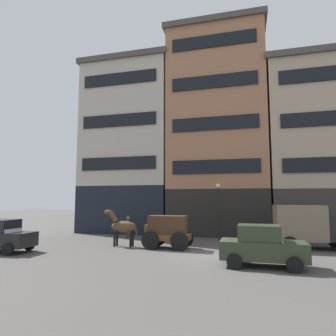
{
  "coord_description": "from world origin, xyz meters",
  "views": [
    {
      "loc": [
        1.91,
        -16.02,
        2.98
      ],
      "look_at": [
        -2.84,
        1.98,
        4.96
      ],
      "focal_mm": 31.46,
      "sensor_mm": 36.0,
      "label": 1
    }
  ],
  "objects_px": {
    "sedan_dark": "(1,236)",
    "streetlamp_curbside": "(218,204)",
    "delivery_truck_near": "(310,225)",
    "pedestrian_officer": "(128,226)",
    "draft_horse": "(122,226)",
    "cargo_wagon": "(167,229)",
    "sedan_light": "(262,246)"
  },
  "relations": [
    {
      "from": "cargo_wagon",
      "to": "sedan_light",
      "type": "distance_m",
      "value": 6.48
    },
    {
      "from": "cargo_wagon",
      "to": "sedan_light",
      "type": "xyz_separation_m",
      "value": [
        5.36,
        -3.63,
        -0.23
      ]
    },
    {
      "from": "sedan_dark",
      "to": "streetlamp_curbside",
      "type": "relative_size",
      "value": 0.91
    },
    {
      "from": "sedan_dark",
      "to": "sedan_light",
      "type": "bearing_deg",
      "value": -0.16
    },
    {
      "from": "sedan_light",
      "to": "streetlamp_curbside",
      "type": "xyz_separation_m",
      "value": [
        -2.56,
        7.64,
        1.76
      ]
    },
    {
      "from": "sedan_dark",
      "to": "streetlamp_curbside",
      "type": "distance_m",
      "value": 14.03
    },
    {
      "from": "delivery_truck_near",
      "to": "streetlamp_curbside",
      "type": "xyz_separation_m",
      "value": [
        -5.62,
        2.03,
        1.25
      ]
    },
    {
      "from": "cargo_wagon",
      "to": "pedestrian_officer",
      "type": "height_order",
      "value": "cargo_wagon"
    },
    {
      "from": "draft_horse",
      "to": "delivery_truck_near",
      "type": "bearing_deg",
      "value": 9.85
    },
    {
      "from": "cargo_wagon",
      "to": "draft_horse",
      "type": "xyz_separation_m",
      "value": [
        -2.95,
        0.0,
        0.12
      ]
    },
    {
      "from": "pedestrian_officer",
      "to": "cargo_wagon",
      "type": "bearing_deg",
      "value": -41.63
    },
    {
      "from": "cargo_wagon",
      "to": "draft_horse",
      "type": "relative_size",
      "value": 1.25
    },
    {
      "from": "delivery_truck_near",
      "to": "pedestrian_officer",
      "type": "bearing_deg",
      "value": 172.61
    },
    {
      "from": "cargo_wagon",
      "to": "sedan_dark",
      "type": "distance_m",
      "value": 9.57
    },
    {
      "from": "pedestrian_officer",
      "to": "draft_horse",
      "type": "bearing_deg",
      "value": -73.12
    },
    {
      "from": "draft_horse",
      "to": "pedestrian_officer",
      "type": "xyz_separation_m",
      "value": [
        -1.09,
        3.59,
        -0.29
      ]
    },
    {
      "from": "sedan_light",
      "to": "streetlamp_curbside",
      "type": "height_order",
      "value": "streetlamp_curbside"
    },
    {
      "from": "delivery_truck_near",
      "to": "streetlamp_curbside",
      "type": "bearing_deg",
      "value": 160.11
    },
    {
      "from": "draft_horse",
      "to": "pedestrian_officer",
      "type": "height_order",
      "value": "draft_horse"
    },
    {
      "from": "cargo_wagon",
      "to": "streetlamp_curbside",
      "type": "relative_size",
      "value": 0.71
    },
    {
      "from": "cargo_wagon",
      "to": "pedestrian_officer",
      "type": "bearing_deg",
      "value": 138.37
    },
    {
      "from": "streetlamp_curbside",
      "to": "delivery_truck_near",
      "type": "bearing_deg",
      "value": -19.89
    },
    {
      "from": "sedan_dark",
      "to": "streetlamp_curbside",
      "type": "bearing_deg",
      "value": 33.09
    },
    {
      "from": "draft_horse",
      "to": "delivery_truck_near",
      "type": "distance_m",
      "value": 11.54
    },
    {
      "from": "draft_horse",
      "to": "sedan_light",
      "type": "distance_m",
      "value": 9.08
    },
    {
      "from": "delivery_truck_near",
      "to": "sedan_light",
      "type": "height_order",
      "value": "delivery_truck_near"
    },
    {
      "from": "cargo_wagon",
      "to": "sedan_dark",
      "type": "xyz_separation_m",
      "value": [
        -8.86,
        -3.59,
        -0.23
      ]
    },
    {
      "from": "sedan_dark",
      "to": "pedestrian_officer",
      "type": "xyz_separation_m",
      "value": [
        4.83,
        7.18,
        0.07
      ]
    },
    {
      "from": "streetlamp_curbside",
      "to": "pedestrian_officer",
      "type": "bearing_deg",
      "value": -176.5
    },
    {
      "from": "cargo_wagon",
      "to": "sedan_dark",
      "type": "height_order",
      "value": "cargo_wagon"
    },
    {
      "from": "delivery_truck_near",
      "to": "sedan_dark",
      "type": "height_order",
      "value": "delivery_truck_near"
    },
    {
      "from": "delivery_truck_near",
      "to": "streetlamp_curbside",
      "type": "relative_size",
      "value": 1.08
    }
  ]
}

